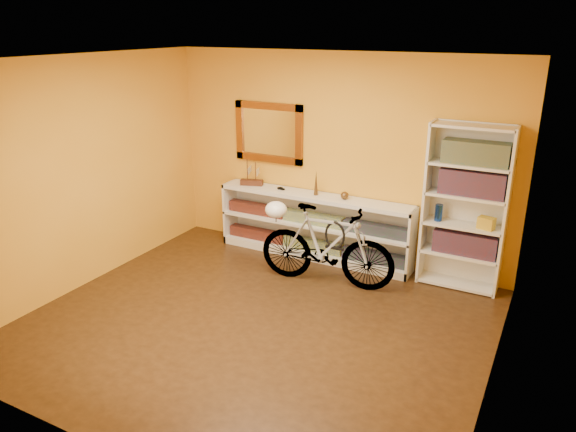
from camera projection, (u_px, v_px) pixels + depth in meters
The scene contains 24 objects.
floor at pixel (256, 324), 5.55m from camera, with size 4.50×4.00×0.01m, color black.
ceiling at pixel (250, 60), 4.67m from camera, with size 4.50×4.00×0.01m, color silver.
back_wall at pixel (336, 159), 6.78m from camera, with size 4.50×0.01×2.60m, color orange.
left_wall at pixel (82, 174), 6.10m from camera, with size 0.01×4.00×2.60m, color orange.
right_wall at pixel (507, 246), 4.12m from camera, with size 0.01×4.00×2.60m, color orange.
gilt_mirror at pixel (269, 133), 7.08m from camera, with size 0.98×0.06×0.78m, color brown.
wall_socket at pixel (400, 250), 6.73m from camera, with size 0.09×0.01×0.09m, color silver.
console_unit at pixel (314, 226), 7.01m from camera, with size 2.60×0.35×0.85m, color silver, non-canonical shape.
cd_row_lower at pixel (313, 245), 7.08m from camera, with size 2.50×0.13×0.14m, color black.
cd_row_upper at pixel (313, 219), 6.96m from camera, with size 2.50×0.13×0.14m, color navy.
model_ship at pixel (251, 172), 7.21m from camera, with size 0.30×0.11×0.35m, color #3C1C10, non-canonical shape.
toy_car at pixel (281, 190), 7.08m from camera, with size 0.00×0.00×0.00m, color black.
bronze_ornament at pixel (316, 183), 6.81m from camera, with size 0.05×0.05×0.32m, color #543A1C.
decorative_orb at pixel (345, 196), 6.67m from camera, with size 0.10×0.10×0.10m, color #543A1C.
bookcase at pixel (465, 208), 6.05m from camera, with size 0.90×0.30×1.90m, color silver, non-canonical shape.
book_row_a at pixel (465, 243), 6.16m from camera, with size 0.70×0.22×0.26m, color maroon.
book_row_b at pixel (472, 183), 5.92m from camera, with size 0.70×0.22×0.28m, color maroon.
book_row_c at pixel (476, 153), 5.81m from camera, with size 0.70×0.22×0.25m, color #1A4F5C.
travel_mug at pixel (439, 213), 6.18m from camera, with size 0.09×0.09×0.19m, color navy.
red_tin at pixel (453, 153), 5.96m from camera, with size 0.13×0.13×0.17m, color maroon.
yellow_bag at pixel (486, 223), 5.95m from camera, with size 0.17×0.11×0.13m, color gold.
bicycle at pixel (327, 246), 6.25m from camera, with size 1.63×0.42×0.96m, color silver.
helmet at pixel (276, 210), 6.33m from camera, with size 0.26×0.25×0.20m, color white.
u_lock at pixel (335, 235), 6.17m from camera, with size 0.25×0.25×0.03m, color black.
Camera 1 is at (2.55, -4.15, 2.90)m, focal length 33.83 mm.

